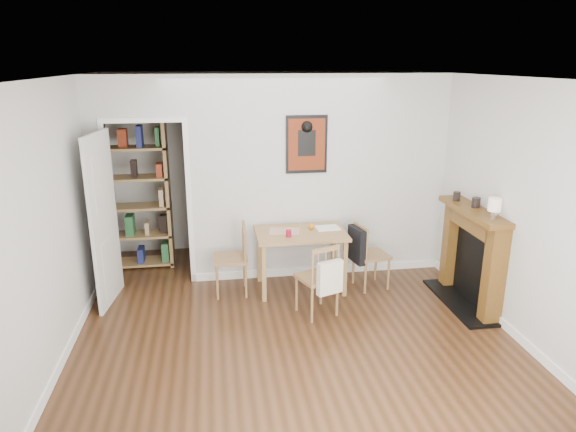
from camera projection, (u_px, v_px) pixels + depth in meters
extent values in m
plane|color=#4C2D18|center=(291.00, 326.00, 5.55)|extent=(5.20, 5.20, 0.00)
plane|color=silver|center=(264.00, 162.00, 7.63)|extent=(4.50, 0.00, 4.50)
plane|color=silver|center=(368.00, 348.00, 2.71)|extent=(4.50, 0.00, 4.50)
plane|color=silver|center=(56.00, 221.00, 4.85)|extent=(0.00, 5.20, 5.20)
plane|color=silver|center=(499.00, 202.00, 5.49)|extent=(0.00, 5.20, 5.20)
plane|color=silver|center=(292.00, 77.00, 4.79)|extent=(5.20, 5.20, 0.00)
cube|color=silver|center=(319.00, 178.00, 6.57)|extent=(3.35, 0.10, 2.60)
cube|color=silver|center=(100.00, 186.00, 6.19)|extent=(0.25, 0.10, 2.60)
cube|color=silver|center=(142.00, 98.00, 5.97)|extent=(0.90, 0.10, 0.55)
cube|color=white|center=(110.00, 207.00, 6.28)|extent=(0.06, 0.14, 2.05)
cube|color=white|center=(190.00, 204.00, 6.42)|extent=(0.06, 0.14, 2.05)
cube|color=white|center=(318.00, 270.00, 6.88)|extent=(3.35, 0.02, 0.10)
cube|color=white|center=(57.00, 372.00, 4.64)|extent=(0.02, 4.00, 0.10)
cube|color=white|center=(515.00, 334.00, 5.28)|extent=(0.02, 4.00, 0.10)
cube|color=silver|center=(104.00, 221.00, 5.85)|extent=(0.15, 0.80, 2.00)
cube|color=black|center=(307.00, 145.00, 6.35)|extent=(0.52, 0.02, 0.72)
cube|color=maroon|center=(307.00, 145.00, 6.34)|extent=(0.46, 0.00, 0.64)
cube|color=#9F7D4A|center=(301.00, 233.00, 6.25)|extent=(1.10, 0.70, 0.04)
cube|color=#9F7D4A|center=(264.00, 273.00, 6.02)|extent=(0.05, 0.05, 0.71)
cube|color=#9F7D4A|center=(345.00, 269.00, 6.16)|extent=(0.05, 0.05, 0.71)
cube|color=#9F7D4A|center=(259.00, 256.00, 6.56)|extent=(0.05, 0.05, 0.71)
cube|color=#9F7D4A|center=(334.00, 252.00, 6.70)|extent=(0.05, 0.05, 0.71)
cube|color=black|center=(356.00, 245.00, 6.27)|extent=(0.16, 0.35, 0.44)
cube|color=beige|center=(328.00, 277.00, 5.49)|extent=(0.31, 0.19, 0.37)
cube|color=#9F7D4A|center=(103.00, 193.00, 6.83)|extent=(0.04, 0.36, 2.12)
cube|color=#9F7D4A|center=(168.00, 190.00, 6.95)|extent=(0.04, 0.36, 2.12)
cube|color=#9F7D4A|center=(142.00, 262.00, 7.19)|extent=(0.89, 0.36, 0.03)
cube|color=#9F7D4A|center=(137.00, 207.00, 6.96)|extent=(0.89, 0.36, 0.03)
cube|color=#9F7D4A|center=(129.00, 115.00, 6.60)|extent=(0.89, 0.36, 0.03)
cube|color=maroon|center=(136.00, 192.00, 6.89)|extent=(0.78, 0.29, 0.29)
cube|color=brown|center=(494.00, 276.00, 5.46)|extent=(0.20, 0.16, 1.10)
cube|color=brown|center=(452.00, 244.00, 6.40)|extent=(0.20, 0.16, 1.10)
cube|color=brown|center=(474.00, 211.00, 5.75)|extent=(0.30, 1.21, 0.06)
cube|color=brown|center=(475.00, 222.00, 5.80)|extent=(0.20, 0.85, 0.20)
cube|color=black|center=(475.00, 267.00, 5.97)|extent=(0.08, 0.81, 0.88)
cube|color=black|center=(462.00, 301.00, 6.08)|extent=(0.45, 1.25, 0.03)
cylinder|color=maroon|center=(289.00, 233.00, 6.06)|extent=(0.07, 0.07, 0.09)
sphere|color=orange|center=(311.00, 227.00, 6.33)|extent=(0.07, 0.07, 0.07)
cube|color=beige|center=(284.00, 231.00, 6.27)|extent=(0.41, 0.34, 0.00)
cube|color=white|center=(327.00, 228.00, 6.37)|extent=(0.30, 0.23, 0.01)
cylinder|color=silver|center=(494.00, 214.00, 5.39)|extent=(0.07, 0.07, 0.08)
cylinder|color=beige|center=(495.00, 205.00, 5.36)|extent=(0.14, 0.14, 0.14)
cylinder|color=black|center=(476.00, 202.00, 5.77)|extent=(0.10, 0.10, 0.12)
cylinder|color=black|center=(457.00, 196.00, 6.06)|extent=(0.09, 0.09, 0.11)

